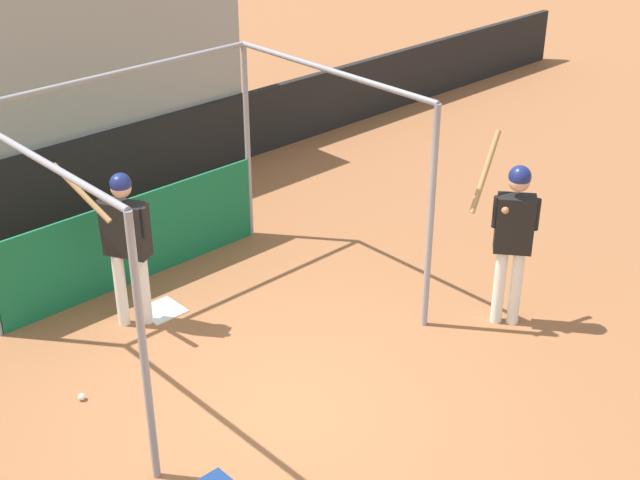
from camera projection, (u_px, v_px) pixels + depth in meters
name	position (u px, v px, depth m)	size (l,w,h in m)	color
ground_plane	(283.00, 407.00, 8.66)	(60.00, 60.00, 0.00)	#935B38
outfield_wall	(22.00, 194.00, 11.81)	(24.00, 0.12, 1.06)	black
batting_cage	(157.00, 212.00, 9.98)	(3.63, 3.13, 2.61)	gray
home_plate	(162.00, 310.00, 10.21)	(0.44, 0.44, 0.02)	white
player_batter	(125.00, 235.00, 9.49)	(0.73, 0.77, 1.94)	white
player_waiting	(513.00, 229.00, 9.48)	(0.71, 0.62, 2.19)	white
baseball	(82.00, 397.00, 8.74)	(0.07, 0.07, 0.07)	white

